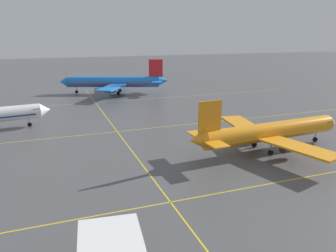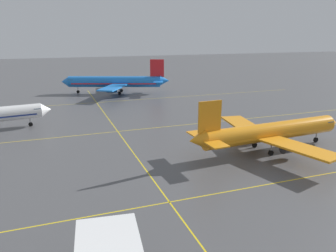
# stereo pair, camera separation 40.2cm
# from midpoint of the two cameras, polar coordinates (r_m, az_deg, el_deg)

# --- Properties ---
(airliner_second_row) EXTENTS (32.87, 28.31, 10.22)m
(airliner_second_row) POSITION_cam_midpoint_polar(r_m,az_deg,el_deg) (61.62, 17.45, -1.01)
(airliner_second_row) COLOR orange
(airliner_second_row) RESTS_ON ground
(airliner_far_left_stand) EXTENTS (37.06, 31.74, 11.89)m
(airliner_far_left_stand) POSITION_cam_midpoint_polar(r_m,az_deg,el_deg) (117.84, -8.97, 7.61)
(airliner_far_left_stand) COLOR blue
(airliner_far_left_stand) RESTS_ON ground
(taxiway_markings) EXTENTS (142.06, 144.69, 0.01)m
(taxiway_markings) POSITION_cam_midpoint_polar(r_m,az_deg,el_deg) (56.78, -5.28, -5.48)
(taxiway_markings) COLOR yellow
(taxiway_markings) RESTS_ON ground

